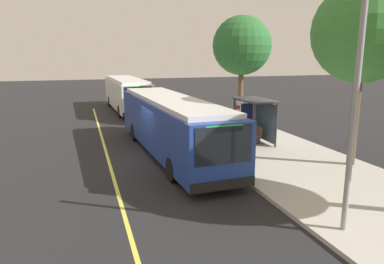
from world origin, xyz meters
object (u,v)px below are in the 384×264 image
(waiting_bench, at_px, (252,133))
(route_sign_post, at_px, (238,122))
(transit_bus_main, at_px, (171,124))
(transit_bus_second, at_px, (127,93))
(pedestrian_commuter, at_px, (223,131))

(waiting_bench, relative_size, route_sign_post, 0.57)
(transit_bus_main, xyz_separation_m, waiting_bench, (-0.83, 5.01, -0.99))
(transit_bus_second, bearing_deg, waiting_bench, 19.61)
(transit_bus_second, height_order, route_sign_post, same)
(transit_bus_main, relative_size, route_sign_post, 4.53)
(transit_bus_second, xyz_separation_m, route_sign_post, (17.77, 3.02, 0.34))
(route_sign_post, bearing_deg, waiting_bench, 142.58)
(transit_bus_main, distance_m, waiting_bench, 5.17)
(transit_bus_main, height_order, route_sign_post, same)
(transit_bus_second, xyz_separation_m, pedestrian_commuter, (15.82, 3.06, -0.50))
(route_sign_post, bearing_deg, pedestrian_commuter, 178.77)
(transit_bus_second, relative_size, pedestrian_commuter, 6.75)
(waiting_bench, distance_m, pedestrian_commuter, 2.48)
(waiting_bench, distance_m, route_sign_post, 3.95)
(transit_bus_main, bearing_deg, transit_bus_second, -179.01)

